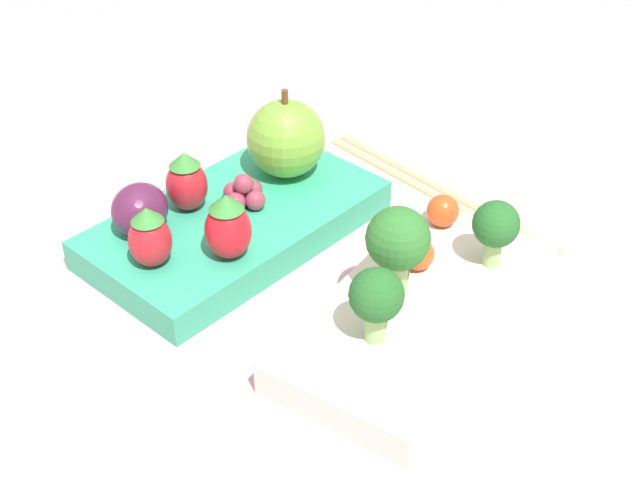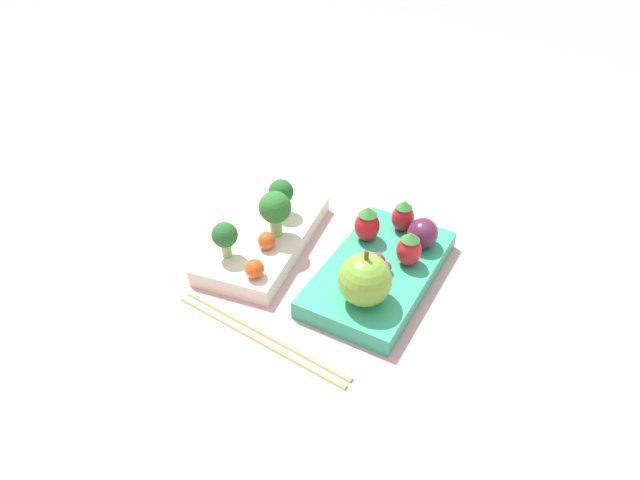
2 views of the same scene
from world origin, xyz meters
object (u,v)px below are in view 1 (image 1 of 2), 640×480
at_px(bento_box_savoury, 417,316).
at_px(cherry_tomato_0, 418,254).
at_px(plum, 140,210).
at_px(grape_cluster, 244,194).
at_px(bento_box_fruit, 236,224).
at_px(apple, 286,139).
at_px(cherry_tomato_1, 443,211).
at_px(broccoli_floret_0, 394,245).
at_px(broccoli_floret_2, 496,226).
at_px(chopsticks_pair, 437,189).
at_px(strawberry_2, 150,237).
at_px(broccoli_floret_1, 376,298).
at_px(strawberry_0, 228,227).
at_px(strawberry_1, 189,180).

bearing_deg(bento_box_savoury, cherry_tomato_0, -150.62).
xyz_separation_m(plum, grape_cluster, (-0.06, 0.04, -0.01)).
height_order(bento_box_fruit, apple, apple).
relative_size(bento_box_savoury, cherry_tomato_1, 9.09).
xyz_separation_m(broccoli_floret_0, grape_cluster, (-0.03, -0.13, -0.03)).
height_order(broccoli_floret_2, chopsticks_pair, broccoli_floret_2).
xyz_separation_m(broccoli_floret_0, broccoli_floret_2, (-0.06, 0.04, -0.01)).
bearing_deg(bento_box_fruit, broccoli_floret_0, 82.17).
height_order(broccoli_floret_0, plum, broccoli_floret_0).
height_order(bento_box_savoury, broccoli_floret_0, broccoli_floret_0).
bearing_deg(broccoli_floret_0, broccoli_floret_2, 149.16).
bearing_deg(strawberry_2, bento_box_fruit, 174.81).
bearing_deg(strawberry_2, plum, -127.26).
relative_size(broccoli_floret_0, broccoli_floret_1, 1.23).
bearing_deg(chopsticks_pair, broccoli_floret_0, 16.40).
bearing_deg(chopsticks_pair, strawberry_0, -20.32).
bearing_deg(plum, bento_box_fruit, 145.77).
xyz_separation_m(bento_box_savoury, chopsticks_pair, (-0.14, -0.06, -0.01)).
distance_m(cherry_tomato_1, strawberry_0, 0.14).
relative_size(strawberry_0, chopsticks_pair, 0.22).
bearing_deg(grape_cluster, cherry_tomato_0, 91.92).
distance_m(cherry_tomato_0, grape_cluster, 0.13).
xyz_separation_m(broccoli_floret_0, strawberry_2, (0.06, -0.14, -0.02)).
distance_m(bento_box_savoury, cherry_tomato_1, 0.09).
relative_size(broccoli_floret_0, cherry_tomato_0, 2.78).
height_order(bento_box_fruit, broccoli_floret_0, broccoli_floret_0).
bearing_deg(cherry_tomato_1, cherry_tomato_0, 9.50).
bearing_deg(apple, bento_box_fruit, -1.18).
bearing_deg(grape_cluster, bento_box_savoury, 80.31).
relative_size(bento_box_savoury, grape_cluster, 6.00).
relative_size(bento_box_fruit, chopsticks_pair, 1.03).
bearing_deg(cherry_tomato_1, strawberry_2, -43.38).
bearing_deg(strawberry_2, broccoli_floret_1, 96.54).
distance_m(cherry_tomato_0, strawberry_0, 0.12).
bearing_deg(bento_box_savoury, plum, -78.79).
height_order(strawberry_0, chopsticks_pair, strawberry_0).
bearing_deg(broccoli_floret_2, bento_box_fruit, -75.73).
bearing_deg(grape_cluster, strawberry_2, -5.42).
xyz_separation_m(bento_box_fruit, grape_cluster, (-0.01, 0.00, 0.02)).
relative_size(broccoli_floret_0, strawberry_0, 1.28).
xyz_separation_m(strawberry_2, chopsticks_pair, (-0.20, 0.10, -0.04)).
bearing_deg(chopsticks_pair, cherry_tomato_1, 28.70).
height_order(broccoli_floret_0, broccoli_floret_2, broccoli_floret_0).
bearing_deg(cherry_tomato_0, apple, -109.20).
relative_size(bento_box_savoury, strawberry_2, 4.73).
bearing_deg(chopsticks_pair, grape_cluster, -37.32).
height_order(bento_box_savoury, broccoli_floret_2, broccoli_floret_2).
relative_size(broccoli_floret_2, chopsticks_pair, 0.21).
relative_size(broccoli_floret_2, cherry_tomato_0, 2.13).
distance_m(strawberry_0, strawberry_1, 0.06).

